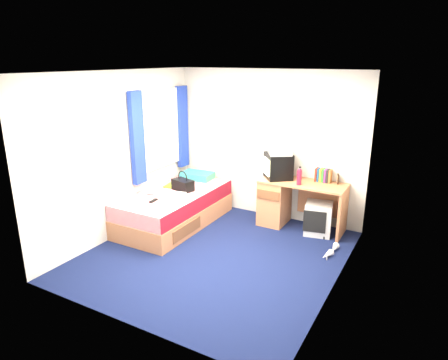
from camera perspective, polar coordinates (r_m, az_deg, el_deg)
The scene contains 20 objects.
ground at distance 5.51m, azimuth -1.24°, elevation -10.59°, with size 3.40×3.40×0.00m, color #0C1438.
room_shell at distance 5.00m, azimuth -1.34°, elevation 4.29°, with size 3.40×3.40×3.40m.
bed at distance 6.41m, azimuth -7.03°, elevation -3.98°, with size 1.01×2.00×0.54m.
pillow at distance 6.94m, azimuth -3.84°, elevation 0.64°, with size 0.53×0.34×0.12m, color #1B5BB3.
desk at distance 6.37m, azimuth 8.74°, elevation -2.87°, with size 1.30×0.55×0.75m.
storage_cube at distance 6.20m, azimuth 13.33°, elevation -5.36°, with size 0.39×0.39×0.48m, color silver.
crt_tv at distance 6.26m, azimuth 7.71°, elevation 2.02°, with size 0.54×0.54×0.40m.
vcr at distance 6.20m, azimuth 7.84°, elevation 4.19°, with size 0.46×0.33×0.09m, color #BBBBBD.
book_row at distance 6.24m, azimuth 14.01°, elevation 0.66°, with size 0.24×0.13×0.20m.
picture_frame at distance 6.21m, azimuth 15.96°, elevation 0.14°, with size 0.02×0.12×0.14m, color black.
pink_water_bottle at distance 6.00m, azimuth 10.69°, elevation 0.34°, with size 0.07×0.07×0.22m, color red.
aerosol_can at distance 6.25m, azimuth 10.77°, elevation 0.86°, with size 0.05×0.05×0.19m, color silver.
handbag at distance 6.35m, azimuth -5.89°, elevation -0.65°, with size 0.38×0.28×0.32m.
towel at distance 5.95m, azimuth -7.04°, elevation -2.39°, with size 0.28×0.23×0.09m, color white.
magazine at distance 6.62m, azimuth -7.34°, elevation -0.76°, with size 0.21×0.28×0.01m, color #D8FC1C.
water_bottle at distance 6.26m, azimuth -10.56°, elevation -1.71°, with size 0.07×0.07×0.20m, color silver.
colour_swatch_fan at distance 5.87m, azimuth -11.30°, elevation -3.33°, with size 0.22×0.06×0.01m, color yellow.
remote_control at distance 5.95m, azimuth -10.05°, elevation -2.92°, with size 0.05×0.16×0.02m, color black.
window_assembly at distance 6.60m, azimuth -9.03°, elevation 6.92°, with size 0.11×1.42×1.40m.
white_heels at distance 5.68m, azimuth 14.99°, elevation -9.86°, with size 0.16×0.47×0.09m.
Camera 1 is at (2.48, -4.20, 2.56)m, focal length 32.00 mm.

